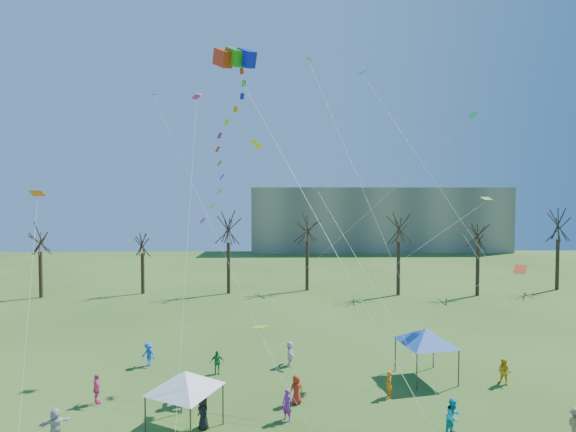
{
  "coord_description": "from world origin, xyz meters",
  "views": [
    {
      "loc": [
        -1.57,
        -14.95,
        11.7
      ],
      "look_at": [
        -1.17,
        5.0,
        11.0
      ],
      "focal_mm": 25.0,
      "sensor_mm": 36.0,
      "label": 1
    }
  ],
  "objects_px": {
    "big_box_kite": "(231,146)",
    "canopy_tent_blue": "(426,336)",
    "canopy_tent_white": "(185,380)",
    "distant_building": "(377,219)"
  },
  "relations": [
    {
      "from": "distant_building",
      "to": "canopy_tent_white",
      "type": "distance_m",
      "value": 82.08
    },
    {
      "from": "distant_building",
      "to": "canopy_tent_blue",
      "type": "distance_m",
      "value": 72.47
    },
    {
      "from": "big_box_kite",
      "to": "canopy_tent_blue",
      "type": "xyz_separation_m",
      "value": [
        12.07,
        6.02,
        -11.61
      ]
    },
    {
      "from": "canopy_tent_blue",
      "to": "distant_building",
      "type": "bearing_deg",
      "value": 78.9
    },
    {
      "from": "big_box_kite",
      "to": "canopy_tent_white",
      "type": "height_order",
      "value": "big_box_kite"
    },
    {
      "from": "canopy_tent_white",
      "to": "canopy_tent_blue",
      "type": "height_order",
      "value": "canopy_tent_blue"
    },
    {
      "from": "big_box_kite",
      "to": "canopy_tent_white",
      "type": "bearing_deg",
      "value": 176.96
    },
    {
      "from": "big_box_kite",
      "to": "canopy_tent_blue",
      "type": "height_order",
      "value": "big_box_kite"
    },
    {
      "from": "canopy_tent_white",
      "to": "canopy_tent_blue",
      "type": "relative_size",
      "value": 0.86
    },
    {
      "from": "big_box_kite",
      "to": "canopy_tent_white",
      "type": "distance_m",
      "value": 12.03
    }
  ]
}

